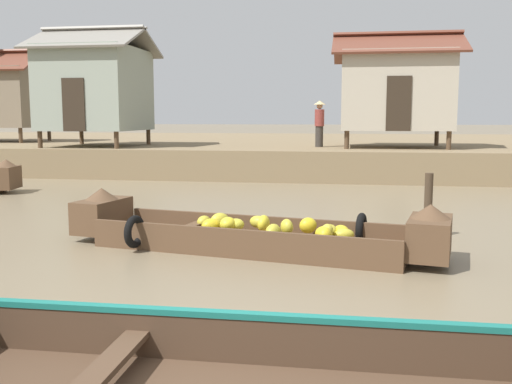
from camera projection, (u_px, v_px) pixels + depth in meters
The scene contains 8 objects.
ground_plane at pixel (302, 206), 13.69m from camera, with size 300.00×300.00×0.00m, color #7A6B51.
riverbank_strip at pixel (327, 150), 28.04m from camera, with size 160.00×20.00×1.01m, color #7F6B4C.
banana_boat at pixel (252, 232), 9.18m from camera, with size 6.15×2.21×0.87m.
stilt_house_mid_left at pixel (0, 96), 25.38m from camera, with size 4.26×3.22×3.96m.
stilt_house_mid_right at pixel (96, 88), 21.39m from camera, with size 3.92×4.09×4.34m.
stilt_house_right at pixel (396, 90), 20.59m from camera, with size 4.44×3.69×4.04m.
vendor_person at pixel (319, 121), 20.92m from camera, with size 0.44×0.44×1.66m.
mooring_post at pixel (428, 206), 9.98m from camera, with size 0.14×0.14×1.14m, color #423323.
Camera 1 is at (1.10, -3.53, 2.10)m, focal length 40.76 mm.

